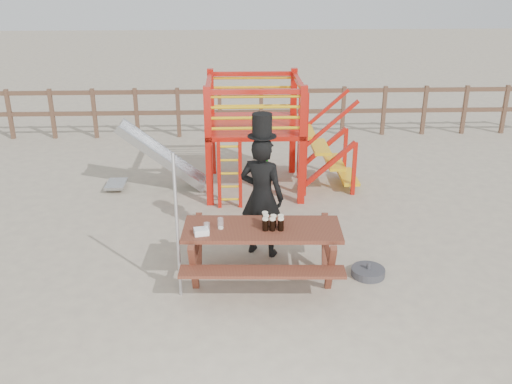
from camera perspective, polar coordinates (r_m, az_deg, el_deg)
name	(u,v)px	position (r m, az deg, el deg)	size (l,w,h in m)	color
ground	(249,288)	(7.62, -0.71, -9.54)	(60.00, 60.00, 0.00)	tan
back_fence	(240,107)	(13.87, -1.56, 8.54)	(15.09, 0.09, 1.20)	brown
playground_fort	(250,133)	(10.49, -0.62, 5.93)	(4.71, 1.84, 2.10)	red
picnic_table	(262,248)	(7.53, 0.60, -5.58)	(2.11, 1.50, 0.79)	brown
man_with_hat	(262,194)	(8.06, 0.58, -0.16)	(0.77, 0.65, 2.10)	black
metal_pole	(177,227)	(7.07, -7.89, -3.51)	(0.04, 0.04, 1.93)	#B2B2B7
parasol_base	(368,272)	(8.01, 11.14, -7.85)	(0.46, 0.46, 0.19)	#37383C
paper_bag	(201,231)	(7.23, -5.48, -3.95)	(0.18, 0.14, 0.08)	white
stout_pints	(272,222)	(7.35, 1.60, -3.02)	(0.28, 0.27, 0.17)	black
empty_glasses	(214,226)	(7.29, -4.25, -3.43)	(0.25, 0.21, 0.15)	silver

